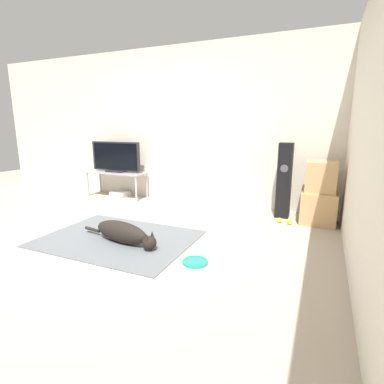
% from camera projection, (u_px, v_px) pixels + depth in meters
% --- Properties ---
extents(ground_plane, '(12.00, 12.00, 0.00)m').
position_uv_depth(ground_plane, '(99.00, 240.00, 3.45)').
color(ground_plane, '#B2A38E').
extents(wall_back, '(8.00, 0.06, 2.55)m').
position_uv_depth(wall_back, '(178.00, 126.00, 5.05)').
color(wall_back, silver).
rests_on(wall_back, ground_plane).
extents(wall_right, '(0.06, 8.00, 2.55)m').
position_uv_depth(wall_right, '(374.00, 127.00, 2.15)').
color(wall_right, silver).
rests_on(wall_right, ground_plane).
extents(area_rug, '(1.72, 1.27, 0.01)m').
position_uv_depth(area_rug, '(118.00, 238.00, 3.47)').
color(area_rug, slate).
rests_on(area_rug, ground_plane).
extents(dog, '(1.08, 0.32, 0.24)m').
position_uv_depth(dog, '(124.00, 233.00, 3.31)').
color(dog, black).
rests_on(dog, area_rug).
extents(frisbee, '(0.25, 0.25, 0.03)m').
position_uv_depth(frisbee, '(195.00, 262.00, 2.87)').
color(frisbee, '#199E7A').
rests_on(frisbee, ground_plane).
extents(cardboard_box_lower, '(0.45, 0.43, 0.43)m').
position_uv_depth(cardboard_box_lower, '(318.00, 208.00, 4.00)').
color(cardboard_box_lower, tan).
rests_on(cardboard_box_lower, ground_plane).
extents(cardboard_box_upper, '(0.37, 0.36, 0.40)m').
position_uv_depth(cardboard_box_upper, '(321.00, 177.00, 3.92)').
color(cardboard_box_upper, tan).
rests_on(cardboard_box_upper, cardboard_box_lower).
extents(floor_speaker, '(0.19, 0.19, 1.06)m').
position_uv_depth(floor_speaker, '(284.00, 181.00, 4.21)').
color(floor_speaker, black).
rests_on(floor_speaker, ground_plane).
extents(tv_stand, '(1.12, 0.40, 0.46)m').
position_uv_depth(tv_stand, '(117.00, 175.00, 5.43)').
color(tv_stand, '#A8A8AD').
rests_on(tv_stand, ground_plane).
extents(tv, '(1.00, 0.20, 0.54)m').
position_uv_depth(tv, '(116.00, 157.00, 5.37)').
color(tv, '#232326').
rests_on(tv, tv_stand).
extents(tennis_ball_by_boxes, '(0.07, 0.07, 0.07)m').
position_uv_depth(tennis_ball_by_boxes, '(279.00, 220.00, 4.06)').
color(tennis_ball_by_boxes, '#C6E033').
rests_on(tennis_ball_by_boxes, ground_plane).
extents(tennis_ball_near_speaker, '(0.07, 0.07, 0.07)m').
position_uv_depth(tennis_ball_near_speaker, '(290.00, 222.00, 3.97)').
color(tennis_ball_near_speaker, '#C6E033').
rests_on(tennis_ball_near_speaker, ground_plane).
extents(game_console, '(0.30, 0.24, 0.09)m').
position_uv_depth(game_console, '(120.00, 194.00, 5.52)').
color(game_console, '#B7B7BC').
rests_on(game_console, ground_plane).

